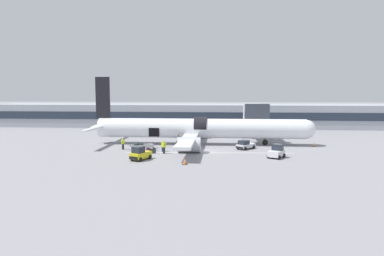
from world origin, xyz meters
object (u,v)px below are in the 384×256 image
at_px(baggage_tug_rear, 245,145).
at_px(suitcase_on_tarmac_spare, 154,151).
at_px(baggage_tug_lead, 277,152).
at_px(suitcase_on_tarmac_upright, 148,151).
at_px(ground_crew_loader_a, 123,143).
at_px(airplane, 197,129).
at_px(baggage_tug_mid, 140,154).
at_px(baggage_cart_loading, 142,147).
at_px(ground_crew_loader_b, 164,147).
at_px(ground_crew_driver, 163,146).

xyz_separation_m(baggage_tug_rear, suitcase_on_tarmac_spare, (-13.02, -4.81, -0.24)).
distance_m(baggage_tug_lead, suitcase_on_tarmac_upright, 17.50).
bearing_deg(baggage_tug_lead, suitcase_on_tarmac_upright, 175.22).
bearing_deg(ground_crew_loader_a, airplane, 29.02).
relative_size(baggage_tug_mid, ground_crew_loader_a, 1.89).
bearing_deg(baggage_tug_rear, baggage_cart_loading, -169.65).
xyz_separation_m(baggage_tug_lead, baggage_cart_loading, (-18.86, 3.86, -0.22)).
distance_m(baggage_tug_rear, ground_crew_loader_a, 18.40).
relative_size(airplane, suitcase_on_tarmac_spare, 45.25).
relative_size(suitcase_on_tarmac_upright, suitcase_on_tarmac_spare, 1.04).
distance_m(baggage_cart_loading, ground_crew_loader_a, 3.19).
height_order(baggage_tug_lead, suitcase_on_tarmac_spare, baggage_tug_lead).
bearing_deg(baggage_tug_mid, airplane, 65.08).
bearing_deg(airplane, baggage_tug_lead, -43.99).
xyz_separation_m(baggage_tug_mid, suitcase_on_tarmac_spare, (0.84, 4.74, -0.39)).
relative_size(baggage_cart_loading, ground_crew_loader_b, 2.24).
bearing_deg(baggage_tug_rear, ground_crew_driver, -164.81).
distance_m(airplane, suitcase_on_tarmac_upright, 11.43).
xyz_separation_m(airplane, baggage_cart_loading, (-7.74, -6.87, -2.05)).
distance_m(baggage_tug_mid, ground_crew_loader_b, 5.26).
bearing_deg(ground_crew_loader_b, baggage_tug_mid, -115.46).
bearing_deg(airplane, ground_crew_driver, -121.60).
xyz_separation_m(baggage_tug_mid, ground_crew_loader_b, (2.26, 4.74, 0.23)).
bearing_deg(baggage_tug_mid, baggage_tug_lead, 9.44).
relative_size(baggage_tug_rear, suitcase_on_tarmac_spare, 4.04).
bearing_deg(baggage_tug_lead, ground_crew_loader_a, 167.75).
relative_size(airplane, baggage_cart_loading, 8.90).
bearing_deg(baggage_tug_rear, airplane, 151.52).
bearing_deg(airplane, baggage_tug_mid, -114.92).
distance_m(baggage_tug_lead, baggage_cart_loading, 19.25).
height_order(baggage_tug_mid, ground_crew_driver, baggage_tug_mid).
bearing_deg(ground_crew_driver, ground_crew_loader_b, -73.65).
bearing_deg(baggage_tug_mid, suitcase_on_tarmac_upright, 89.75).
bearing_deg(suitcase_on_tarmac_upright, baggage_tug_rear, 20.56).
distance_m(ground_crew_driver, suitcase_on_tarmac_spare, 1.88).
xyz_separation_m(baggage_cart_loading, suitcase_on_tarmac_spare, (2.25, -2.03, -0.16)).
distance_m(baggage_cart_loading, ground_crew_driver, 3.27).
xyz_separation_m(baggage_tug_lead, baggage_tug_rear, (-3.59, 6.65, -0.14)).
xyz_separation_m(ground_crew_loader_b, suitcase_on_tarmac_spare, (-1.41, -0.01, -0.62)).
bearing_deg(ground_crew_driver, baggage_tug_lead, -12.18).
bearing_deg(suitcase_on_tarmac_spare, baggage_tug_rear, 20.30).
relative_size(baggage_tug_mid, baggage_tug_rear, 1.00).
bearing_deg(suitcase_on_tarmac_spare, baggage_tug_mid, -100.11).
bearing_deg(baggage_tug_mid, suitcase_on_tarmac_spare, 79.89).
height_order(ground_crew_loader_a, ground_crew_driver, ground_crew_loader_a).
bearing_deg(baggage_tug_rear, baggage_tug_lead, -61.63).
relative_size(airplane, baggage_tug_lead, 12.80).
xyz_separation_m(baggage_cart_loading, suitcase_on_tarmac_upright, (1.43, -2.40, -0.15)).
bearing_deg(baggage_cart_loading, baggage_tug_mid, -78.24).
height_order(baggage_tug_lead, baggage_cart_loading, baggage_tug_lead).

